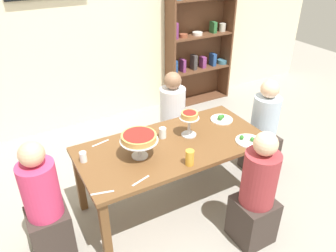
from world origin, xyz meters
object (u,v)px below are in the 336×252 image
at_px(dining_table, 173,151).
at_px(salad_plate_far_diner, 248,141).
at_px(diner_far_right, 172,123).
at_px(cutlery_knife_near, 137,134).
at_px(diner_head_east, 263,133).
at_px(cutlery_fork_far, 102,193).
at_px(diner_head_west, 45,209).
at_px(beer_glass_amber_tall, 190,158).
at_px(water_glass_clear_far, 83,157).
at_px(deep_dish_pizza_stand, 139,139).
at_px(personal_pizza_stand, 189,119).
at_px(salad_plate_near_diner, 221,119).
at_px(diner_near_right, 256,197).
at_px(cutlery_knife_far, 141,181).
at_px(water_glass_clear_near, 163,133).
at_px(bookshelf, 199,34).
at_px(cutlery_fork_near, 100,143).

bearing_deg(dining_table, salad_plate_far_diner, -25.65).
relative_size(diner_far_right, cutlery_knife_near, 6.39).
xyz_separation_m(diner_head_east, cutlery_fork_far, (-2.03, -0.35, 0.25)).
distance_m(diner_head_west, beer_glass_amber_tall, 1.29).
distance_m(diner_head_west, water_glass_clear_far, 0.53).
distance_m(deep_dish_pizza_stand, personal_pizza_stand, 0.59).
bearing_deg(cutlery_knife_near, dining_table, 105.61).
height_order(salad_plate_far_diner, beer_glass_amber_tall, beer_glass_amber_tall).
bearing_deg(personal_pizza_stand, diner_head_east, -2.89).
bearing_deg(salad_plate_near_diner, dining_table, -167.31).
bearing_deg(cutlery_knife_near, diner_near_right, 101.75).
height_order(diner_head_west, diner_head_east, same).
relative_size(diner_head_east, cutlery_knife_near, 6.39).
xyz_separation_m(dining_table, diner_far_right, (0.41, 0.72, -0.16)).
bearing_deg(deep_dish_pizza_stand, salad_plate_far_diner, -15.94).
relative_size(diner_head_east, cutlery_knife_far, 6.39).
distance_m(water_glass_clear_near, water_glass_clear_far, 0.80).
bearing_deg(diner_far_right, bookshelf, 136.96).
bearing_deg(diner_far_right, diner_head_west, -65.98).
xyz_separation_m(diner_head_west, cutlery_fork_near, (0.63, 0.36, 0.25)).
distance_m(diner_head_west, diner_far_right, 1.80).
bearing_deg(diner_near_right, cutlery_knife_far, 65.50).
height_order(dining_table, water_glass_clear_near, water_glass_clear_near).
bearing_deg(cutlery_knife_near, salad_plate_near_diner, 150.65).
distance_m(dining_table, cutlery_knife_far, 0.62).
height_order(water_glass_clear_near, cutlery_knife_far, water_glass_clear_near).
bearing_deg(deep_dish_pizza_stand, cutlery_fork_far, -146.39).
bearing_deg(bookshelf, cutlery_fork_near, -143.11).
distance_m(deep_dish_pizza_stand, beer_glass_amber_tall, 0.47).
xyz_separation_m(diner_far_right, deep_dish_pizza_stand, (-0.77, -0.75, 0.44)).
height_order(dining_table, cutlery_knife_near, cutlery_knife_near).
relative_size(diner_head_east, salad_plate_far_diner, 4.55).
distance_m(diner_head_east, salad_plate_near_diner, 0.59).
bearing_deg(personal_pizza_stand, cutlery_knife_near, 148.78).
relative_size(diner_head_west, cutlery_knife_near, 6.39).
distance_m(water_glass_clear_far, cutlery_knife_far, 0.59).
bearing_deg(diner_near_right, deep_dish_pizza_stand, 46.25).
distance_m(dining_table, cutlery_fork_near, 0.70).
relative_size(beer_glass_amber_tall, cutlery_knife_far, 0.79).
distance_m(deep_dish_pizza_stand, cutlery_fork_near, 0.48).
bearing_deg(diner_near_right, beer_glass_amber_tall, 46.97).
bearing_deg(water_glass_clear_far, water_glass_clear_near, 0.72).
xyz_separation_m(diner_head_west, salad_plate_far_diner, (1.90, -0.31, 0.26)).
height_order(diner_head_east, salad_plate_far_diner, diner_head_east).
relative_size(diner_far_right, water_glass_clear_far, 12.12).
bearing_deg(diner_head_east, cutlery_knife_near, -12.60).
distance_m(bookshelf, cutlery_fork_near, 2.80).
distance_m(diner_head_east, water_glass_clear_far, 2.06).
distance_m(salad_plate_far_diner, cutlery_fork_far, 1.48).
distance_m(salad_plate_far_diner, beer_glass_amber_tall, 0.70).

